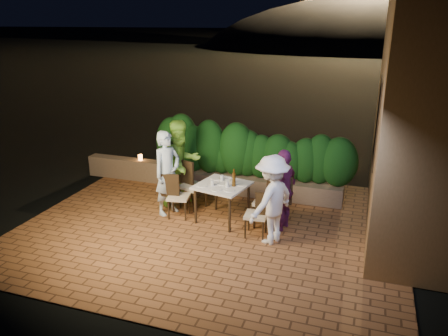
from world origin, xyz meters
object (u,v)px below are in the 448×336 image
at_px(dining_table, 222,202).
at_px(bowl, 228,179).
at_px(chair_right_front, 256,214).
at_px(diner_green, 181,163).
at_px(chair_left_front, 179,196).
at_px(diner_purple, 284,190).
at_px(chair_left_back, 193,185).
at_px(diner_blue, 167,173).
at_px(parapet_lamp, 140,157).
at_px(diner_white, 272,200).
at_px(beer_bottle, 234,178).
at_px(chair_right_back, 268,200).

relative_size(dining_table, bowl, 5.95).
distance_m(chair_right_front, diner_green, 2.12).
height_order(chair_left_front, diner_purple, diner_purple).
bearing_deg(chair_left_back, diner_purple, 10.08).
xyz_separation_m(chair_left_back, diner_blue, (-0.36, -0.41, 0.36)).
height_order(bowl, chair_left_front, chair_left_front).
bearing_deg(parapet_lamp, diner_white, -29.40).
bearing_deg(diner_white, diner_blue, -78.15).
xyz_separation_m(diner_blue, diner_purple, (2.32, 0.06, -0.08)).
bearing_deg(diner_white, beer_bottle, -96.54).
bearing_deg(chair_left_front, diner_white, -22.24).
relative_size(dining_table, diner_white, 0.57).
height_order(dining_table, chair_right_back, chair_right_back).
distance_m(chair_left_back, diner_purple, 2.01).
xyz_separation_m(dining_table, diner_purple, (1.17, 0.05, 0.40)).
distance_m(diner_blue, diner_green, 0.52).
bearing_deg(diner_green, chair_right_front, -79.51).
height_order(diner_green, diner_purple, diner_green).
xyz_separation_m(diner_blue, diner_white, (2.23, -0.54, -0.06)).
bearing_deg(chair_right_front, diner_purple, -134.34).
distance_m(bowl, diner_white, 1.34).
distance_m(bowl, chair_left_back, 0.86).
bearing_deg(bowl, parapet_lamp, 154.39).
bearing_deg(diner_white, bowl, -102.31).
xyz_separation_m(bowl, parapet_lamp, (-2.64, 1.27, -0.20)).
bearing_deg(chair_left_back, chair_right_front, -7.34).
distance_m(diner_blue, diner_purple, 2.32).
height_order(dining_table, diner_green, diner_green).
distance_m(chair_left_front, chair_right_front, 1.68).
height_order(chair_right_back, diner_purple, diner_purple).
bearing_deg(beer_bottle, chair_right_front, -35.93).
height_order(beer_bottle, chair_right_front, beer_bottle).
distance_m(chair_left_back, chair_right_back, 1.70).
relative_size(chair_right_front, diner_green, 0.47).
bearing_deg(chair_left_back, diner_green, -178.53).
distance_m(dining_table, parapet_lamp, 3.05).
xyz_separation_m(beer_bottle, diner_white, (0.85, -0.53, -0.12)).
distance_m(beer_bottle, diner_purple, 0.95).
xyz_separation_m(chair_left_back, chair_right_back, (1.66, -0.35, 0.02)).
bearing_deg(chair_right_back, diner_green, -11.69).
height_order(dining_table, chair_right_front, chair_right_front).
xyz_separation_m(chair_right_front, parapet_lamp, (-3.40, 1.95, 0.15)).
relative_size(dining_table, chair_right_back, 0.88).
bearing_deg(chair_right_back, dining_table, 4.55).
relative_size(dining_table, chair_left_back, 0.92).
bearing_deg(chair_left_front, diner_green, 98.16).
xyz_separation_m(dining_table, diner_blue, (-1.15, -0.01, 0.48)).
height_order(chair_right_back, diner_blue, diner_blue).
distance_m(chair_right_front, diner_blue, 2.01).
xyz_separation_m(beer_bottle, chair_right_back, (0.64, 0.07, -0.41)).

